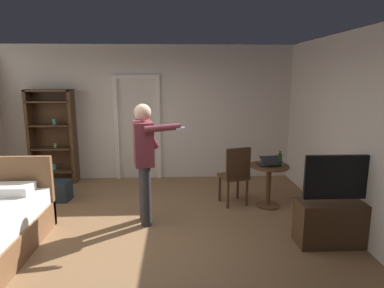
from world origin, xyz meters
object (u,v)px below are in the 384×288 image
object	(u,v)px
tv_flatscreen	(338,218)
bottle_on_table	(280,160)
bookshelf	(53,133)
person_blue_shirt	(145,156)
laptop	(269,163)
side_table	(269,179)
suitcase_dark	(53,191)
wooden_chair	(235,173)

from	to	relation	value
tv_flatscreen	bottle_on_table	distance (m)	1.36
tv_flatscreen	bottle_on_table	size ratio (longest dim) A/B	4.77
bookshelf	tv_flatscreen	xyz separation A→B (m)	(4.50, -2.82, -0.64)
person_blue_shirt	laptop	bearing A→B (deg)	14.29
tv_flatscreen	side_table	world-z (taller)	tv_flatscreen
person_blue_shirt	suitcase_dark	distance (m)	2.12
tv_flatscreen	person_blue_shirt	distance (m)	2.69
tv_flatscreen	suitcase_dark	world-z (taller)	tv_flatscreen
bookshelf	wooden_chair	size ratio (longest dim) A/B	1.87
laptop	suitcase_dark	bearing A→B (deg)	172.47
side_table	wooden_chair	xyz separation A→B (m)	(-0.54, 0.08, 0.07)
bookshelf	tv_flatscreen	size ratio (longest dim) A/B	1.58
bottle_on_table	side_table	bearing A→B (deg)	150.26
wooden_chair	person_blue_shirt	world-z (taller)	person_blue_shirt
bookshelf	bottle_on_table	bearing A→B (deg)	-21.39
tv_flatscreen	laptop	bearing A→B (deg)	114.50
side_table	laptop	xyz separation A→B (m)	(-0.02, -0.04, 0.28)
laptop	side_table	bearing A→B (deg)	60.52
bottle_on_table	tv_flatscreen	bearing A→B (deg)	-71.48
tv_flatscreen	wooden_chair	xyz separation A→B (m)	(-1.08, 1.38, 0.19)
bookshelf	side_table	size ratio (longest dim) A/B	2.65
bookshelf	person_blue_shirt	bearing A→B (deg)	-45.72
laptop	bottle_on_table	size ratio (longest dim) A/B	1.49
tv_flatscreen	laptop	size ratio (longest dim) A/B	3.21
bottle_on_table	suitcase_dark	size ratio (longest dim) A/B	0.41
bookshelf	wooden_chair	xyz separation A→B (m)	(3.42, -1.45, -0.45)
bookshelf	bottle_on_table	size ratio (longest dim) A/B	7.52
laptop	bottle_on_table	distance (m)	0.18
bookshelf	side_table	bearing A→B (deg)	-21.07
bookshelf	suitcase_dark	bearing A→B (deg)	-73.98
side_table	person_blue_shirt	size ratio (longest dim) A/B	0.40
laptop	tv_flatscreen	bearing A→B (deg)	-65.50
bottle_on_table	suitcase_dark	distance (m)	3.87
wooden_chair	suitcase_dark	world-z (taller)	wooden_chair
tv_flatscreen	bottle_on_table	world-z (taller)	tv_flatscreen
side_table	suitcase_dark	distance (m)	3.68
bookshelf	person_blue_shirt	world-z (taller)	bookshelf
person_blue_shirt	suitcase_dark	bearing A→B (deg)	150.22
laptop	suitcase_dark	size ratio (longest dim) A/B	0.60
laptop	bottle_on_table	bearing A→B (deg)	-12.77
bookshelf	bottle_on_table	world-z (taller)	bookshelf
wooden_chair	bottle_on_table	bearing A→B (deg)	-13.10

